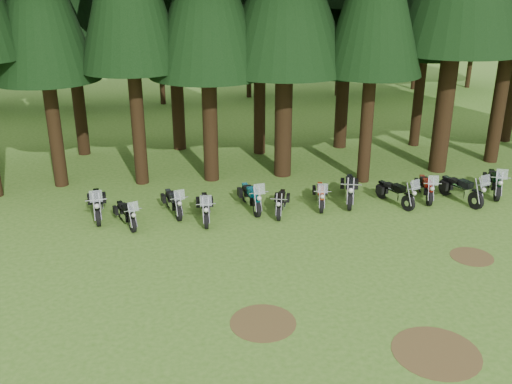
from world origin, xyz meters
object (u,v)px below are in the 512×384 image
Objects in this scene: motorcycle_5 at (281,203)px; motorcycle_11 at (494,183)px; motorcycle_8 at (395,194)px; motorcycle_2 at (173,203)px; motorcycle_9 at (426,188)px; motorcycle_10 at (461,190)px; motorcycle_4 at (251,198)px; motorcycle_6 at (321,196)px; motorcycle_7 at (350,190)px; motorcycle_3 at (205,208)px; motorcycle_0 at (97,205)px; motorcycle_1 at (126,215)px.

motorcycle_11 is (9.25, 0.41, 0.08)m from motorcycle_5.
motorcycle_11 is (4.55, 0.37, 0.03)m from motorcycle_8.
motorcycle_2 is 13.36m from motorcycle_11.
motorcycle_10 reaches higher than motorcycle_9.
motorcycle_4 is at bearing -13.97° from motorcycle_2.
motorcycle_7 is (1.27, 0.22, 0.07)m from motorcycle_6.
motorcycle_9 is (10.30, -0.23, 0.01)m from motorcycle_2.
motorcycle_3 is at bearing 161.48° from motorcycle_8.
motorcycle_8 reaches higher than motorcycle_5.
motorcycle_2 is 5.83m from motorcycle_6.
motorcycle_4 is at bearing 169.39° from motorcycle_5.
motorcycle_3 is 1.17× the size of motorcycle_5.
motorcycle_7 is (7.10, -0.01, 0.06)m from motorcycle_2.
motorcycle_4 is 1.07× the size of motorcycle_8.
motorcycle_7 is 3.21m from motorcycle_9.
motorcycle_9 is 1.37m from motorcycle_10.
motorcycle_2 reaches higher than motorcycle_6.
motorcycle_0 is 1.22× the size of motorcycle_1.
motorcycle_2 is 3.03m from motorcycle_4.
motorcycle_1 is 1.92m from motorcycle_2.
motorcycle_10 is (5.72, -0.59, 0.07)m from motorcycle_6.
motorcycle_8 reaches higher than motorcycle_6.
motorcycle_0 is 1.25× the size of motorcycle_5.
motorcycle_0 is 1.00× the size of motorcycle_10.
motorcycle_3 is at bearing -46.98° from motorcycle_2.
motorcycle_5 is at bearing -12.72° from motorcycle_0.
motorcycle_4 reaches higher than motorcycle_1.
motorcycle_11 reaches higher than motorcycle_3.
motorcycle_3 is 0.93× the size of motorcycle_10.
motorcycle_10 reaches higher than motorcycle_2.
motorcycle_2 is (2.86, -0.16, -0.06)m from motorcycle_0.
motorcycle_1 is 15.12m from motorcycle_11.
motorcycle_5 is 1.77m from motorcycle_6.
motorcycle_0 reaches higher than motorcycle_11.
motorcycle_5 is 0.93× the size of motorcycle_6.
motorcycle_2 is 0.95× the size of motorcycle_3.
motorcycle_9 is at bearing 13.08° from motorcycle_6.
motorcycle_0 is 2.87m from motorcycle_2.
motorcycle_4 reaches higher than motorcycle_8.
motorcycle_8 is (8.81, -0.62, 0.01)m from motorcycle_2.
motorcycle_2 is (1.75, 0.78, 0.02)m from motorcycle_1.
motorcycle_4 is 1.02× the size of motorcycle_11.
motorcycle_5 is at bearing 160.71° from motorcycle_8.
motorcycle_7 is at bearing -12.59° from motorcycle_2.
motorcycle_0 reaches higher than motorcycle_9.
motorcycle_1 is 12.06m from motorcycle_9.
motorcycle_5 is 0.89× the size of motorcycle_9.
motorcycle_9 is at bearing 138.90° from motorcycle_10.
motorcycle_8 is at bearing 18.57° from motorcycle_5.
motorcycle_5 is at bearing -35.97° from motorcycle_4.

